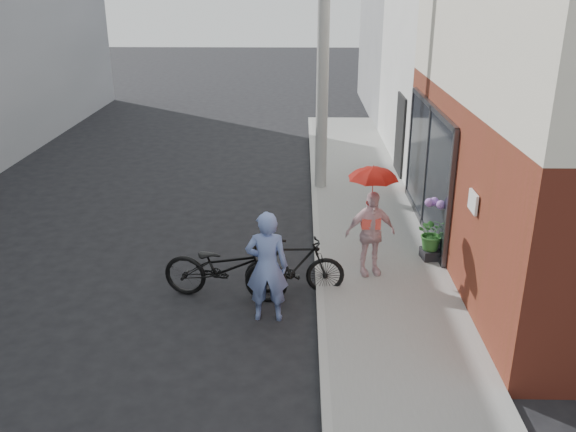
{
  "coord_description": "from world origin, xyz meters",
  "views": [
    {
      "loc": [
        0.61,
        -8.3,
        4.88
      ],
      "look_at": [
        0.4,
        1.41,
        1.1
      ],
      "focal_mm": 38.0,
      "sensor_mm": 36.0,
      "label": 1
    }
  ],
  "objects_px": {
    "utility_pole": "(323,45)",
    "bike_right": "(295,266)",
    "officer": "(267,267)",
    "kimono_woman": "(370,233)",
    "bike_left": "(225,268)",
    "planter": "(431,254)"
  },
  "relations": [
    {
      "from": "utility_pole",
      "to": "bike_right",
      "type": "bearing_deg",
      "value": -96.18
    },
    {
      "from": "officer",
      "to": "bike_right",
      "type": "relative_size",
      "value": 1.07
    },
    {
      "from": "utility_pole",
      "to": "officer",
      "type": "xyz_separation_m",
      "value": [
        -0.98,
        -6.12,
        -2.62
      ]
    },
    {
      "from": "officer",
      "to": "bike_left",
      "type": "height_order",
      "value": "officer"
    },
    {
      "from": "kimono_woman",
      "to": "officer",
      "type": "bearing_deg",
      "value": -154.38
    },
    {
      "from": "bike_right",
      "to": "officer",
      "type": "bearing_deg",
      "value": 150.25
    },
    {
      "from": "officer",
      "to": "bike_left",
      "type": "bearing_deg",
      "value": -41.87
    },
    {
      "from": "utility_pole",
      "to": "bike_left",
      "type": "xyz_separation_m",
      "value": [
        -1.7,
        -5.47,
        -2.96
      ]
    },
    {
      "from": "utility_pole",
      "to": "kimono_woman",
      "type": "distance_m",
      "value": 5.48
    },
    {
      "from": "kimono_woman",
      "to": "bike_right",
      "type": "bearing_deg",
      "value": -170.19
    },
    {
      "from": "kimono_woman",
      "to": "planter",
      "type": "xyz_separation_m",
      "value": [
        1.2,
        0.61,
        -0.66
      ]
    },
    {
      "from": "utility_pole",
      "to": "bike_right",
      "type": "distance_m",
      "value": 6.12
    },
    {
      "from": "officer",
      "to": "bike_left",
      "type": "relative_size",
      "value": 0.86
    },
    {
      "from": "bike_left",
      "to": "planter",
      "type": "height_order",
      "value": "bike_left"
    },
    {
      "from": "kimono_woman",
      "to": "planter",
      "type": "height_order",
      "value": "kimono_woman"
    },
    {
      "from": "bike_right",
      "to": "kimono_woman",
      "type": "height_order",
      "value": "kimono_woman"
    },
    {
      "from": "bike_right",
      "to": "utility_pole",
      "type": "bearing_deg",
      "value": -9.33
    },
    {
      "from": "officer",
      "to": "kimono_woman",
      "type": "bearing_deg",
      "value": -141.07
    },
    {
      "from": "officer",
      "to": "planter",
      "type": "relative_size",
      "value": 5.17
    },
    {
      "from": "bike_left",
      "to": "planter",
      "type": "xyz_separation_m",
      "value": [
        3.6,
        1.33,
        -0.33
      ]
    },
    {
      "from": "bike_left",
      "to": "kimono_woman",
      "type": "height_order",
      "value": "kimono_woman"
    },
    {
      "from": "utility_pole",
      "to": "bike_right",
      "type": "relative_size",
      "value": 4.26
    }
  ]
}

